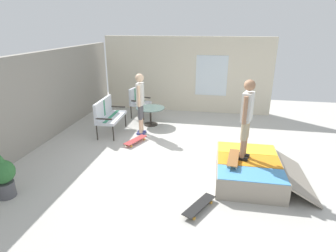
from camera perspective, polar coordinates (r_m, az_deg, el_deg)
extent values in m
cube|color=beige|center=(7.03, 3.70, -6.17)|extent=(12.00, 12.00, 0.10)
cube|color=gray|center=(8.07, -25.64, 4.75)|extent=(9.00, 0.20, 2.39)
cube|color=beige|center=(10.28, 3.81, 10.43)|extent=(0.20, 6.00, 2.67)
cube|color=silver|center=(10.10, 8.88, 10.14)|extent=(0.03, 1.10, 1.40)
cube|color=gray|center=(6.08, 16.00, -8.58)|extent=(1.77, 1.31, 0.43)
cube|color=#4C99D8|center=(5.47, 16.77, -9.44)|extent=(0.58, 1.25, 0.01)
cube|color=orange|center=(5.98, 16.21, -6.71)|extent=(0.58, 1.25, 0.01)
cube|color=yellow|center=(6.51, 15.73, -4.42)|extent=(0.58, 1.25, 0.01)
cylinder|color=#B2B2B7|center=(5.95, 10.22, -6.67)|extent=(1.68, 0.07, 0.05)
cube|color=gray|center=(6.27, 24.41, -9.02)|extent=(1.72, 0.64, 0.37)
cylinder|color=#2D2823|center=(7.83, -11.13, -1.53)|extent=(0.04, 0.04, 0.44)
cylinder|color=#2D2823|center=(8.87, -8.69, 1.22)|extent=(0.04, 0.04, 0.44)
cylinder|color=#2D2823|center=(8.00, -14.31, -1.32)|extent=(0.04, 0.04, 0.44)
cylinder|color=#2D2823|center=(9.02, -11.55, 1.35)|extent=(0.04, 0.04, 0.44)
cube|color=silver|center=(8.34, -11.47, 1.69)|extent=(1.27, 0.60, 0.08)
cube|color=#338C66|center=(8.32, -11.49, 1.97)|extent=(1.21, 0.15, 0.00)
cube|color=silver|center=(8.33, -13.13, 3.65)|extent=(1.25, 0.13, 0.50)
cube|color=#338C66|center=(8.33, -13.13, 3.65)|extent=(0.10, 0.09, 0.46)
cube|color=#2D2823|center=(7.75, -13.02, 1.41)|extent=(0.06, 0.47, 0.04)
cube|color=#2D2823|center=(8.84, -10.25, 3.91)|extent=(0.06, 0.47, 0.04)
cylinder|color=#2D2823|center=(9.42, -5.05, 2.49)|extent=(0.04, 0.04, 0.44)
cylinder|color=#2D2823|center=(9.88, -3.64, 3.37)|extent=(0.04, 0.04, 0.44)
cylinder|color=#2D2823|center=(9.63, -7.55, 2.79)|extent=(0.04, 0.04, 0.44)
cylinder|color=#2D2823|center=(10.08, -6.06, 3.65)|extent=(0.04, 0.04, 0.44)
cube|color=silver|center=(9.68, -5.62, 4.56)|extent=(0.71, 0.66, 0.08)
cube|color=#338C66|center=(9.67, -5.63, 4.80)|extent=(0.59, 0.21, 0.00)
cube|color=silver|center=(9.71, -6.92, 6.34)|extent=(0.62, 0.20, 0.50)
cube|color=#338C66|center=(9.71, -6.92, 6.34)|extent=(0.11, 0.10, 0.46)
cube|color=#2D2823|center=(9.39, -6.47, 5.06)|extent=(0.13, 0.47, 0.04)
cube|color=#2D2823|center=(9.88, -4.88, 5.88)|extent=(0.13, 0.47, 0.04)
cylinder|color=#2D2823|center=(8.94, -3.58, 1.93)|extent=(0.06, 0.06, 0.55)
cylinder|color=#2D2823|center=(9.02, -3.54, 0.36)|extent=(0.44, 0.44, 0.03)
cylinder|color=#4C6660|center=(8.85, -3.62, 3.69)|extent=(0.90, 0.90, 0.02)
cube|color=navy|center=(8.25, -5.57, -1.55)|extent=(0.13, 0.25, 0.05)
cylinder|color=beige|center=(8.17, -5.62, -0.02)|extent=(0.10, 0.10, 0.42)
cylinder|color=#4C4C51|center=(8.03, -5.73, 2.79)|extent=(0.13, 0.13, 0.42)
cube|color=navy|center=(8.40, -5.35, -1.13)|extent=(0.13, 0.25, 0.05)
cylinder|color=beige|center=(8.32, -5.40, 0.38)|extent=(0.10, 0.10, 0.42)
cylinder|color=#4C4C51|center=(8.19, -5.49, 3.14)|extent=(0.13, 0.13, 0.42)
cube|color=silver|center=(7.98, -5.73, 6.53)|extent=(0.33, 0.21, 0.62)
sphere|color=beige|center=(7.88, -5.85, 9.77)|extent=(0.24, 0.24, 0.24)
cylinder|color=beige|center=(7.79, -6.02, 6.04)|extent=(0.08, 0.08, 0.59)
cylinder|color=beige|center=(8.17, -5.46, 6.72)|extent=(0.08, 0.08, 0.59)
cube|color=black|center=(6.09, 15.16, -5.78)|extent=(0.17, 0.26, 0.05)
cylinder|color=#9E7051|center=(6.00, 15.35, -3.91)|extent=(0.10, 0.10, 0.38)
cylinder|color=tan|center=(5.86, 15.69, -0.47)|extent=(0.13, 0.13, 0.38)
cube|color=black|center=(5.94, 14.80, -6.44)|extent=(0.17, 0.26, 0.05)
cylinder|color=#9E7051|center=(5.85, 14.98, -4.53)|extent=(0.10, 0.10, 0.38)
cylinder|color=tan|center=(5.70, 15.33, -1.01)|extent=(0.13, 0.13, 0.38)
cube|color=silver|center=(5.63, 15.96, 3.80)|extent=(0.36, 0.26, 0.57)
sphere|color=#9E7051|center=(5.54, 16.37, 8.00)|extent=(0.22, 0.22, 0.22)
cylinder|color=#9E7051|center=(5.83, 16.35, 4.09)|extent=(0.08, 0.08, 0.54)
cylinder|color=#9E7051|center=(5.45, 15.50, 3.09)|extent=(0.08, 0.08, 0.54)
cube|color=#B23838|center=(7.65, -6.66, -2.82)|extent=(0.82, 0.49, 0.02)
cylinder|color=gold|center=(7.83, -4.89, -2.73)|extent=(0.06, 0.05, 0.06)
cylinder|color=gold|center=(7.92, -5.81, -2.48)|extent=(0.06, 0.05, 0.06)
cylinder|color=gold|center=(7.43, -7.52, -4.12)|extent=(0.06, 0.05, 0.06)
cylinder|color=gold|center=(7.53, -8.46, -3.84)|extent=(0.06, 0.05, 0.06)
cube|color=black|center=(5.07, 6.40, -15.78)|extent=(0.80, 0.55, 0.02)
cylinder|color=gold|center=(5.27, 8.82, -15.18)|extent=(0.06, 0.05, 0.06)
cylinder|color=gold|center=(5.34, 7.28, -14.62)|extent=(0.06, 0.05, 0.06)
cylinder|color=gold|center=(4.88, 5.36, -18.28)|extent=(0.06, 0.05, 0.06)
cylinder|color=gold|center=(4.95, 3.74, -17.61)|extent=(0.06, 0.05, 0.06)
cube|color=brown|center=(5.78, 13.23, -6.28)|extent=(0.82, 0.28, 0.01)
cylinder|color=silver|center=(6.06, 14.12, -5.77)|extent=(0.06, 0.04, 0.06)
cylinder|color=silver|center=(6.07, 12.61, -5.62)|extent=(0.06, 0.04, 0.06)
cylinder|color=silver|center=(5.56, 13.79, -8.21)|extent=(0.06, 0.04, 0.06)
cylinder|color=silver|center=(5.56, 12.14, -8.04)|extent=(0.06, 0.04, 0.06)
cylinder|color=#515156|center=(6.14, -30.18, -11.14)|extent=(0.32, 0.32, 0.30)
sphere|color=#2D6B33|center=(5.98, -30.80, -8.07)|extent=(0.44, 0.44, 0.44)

